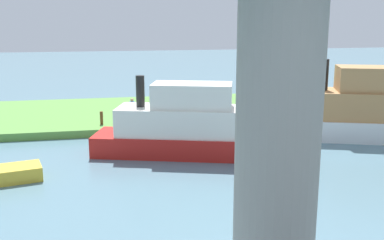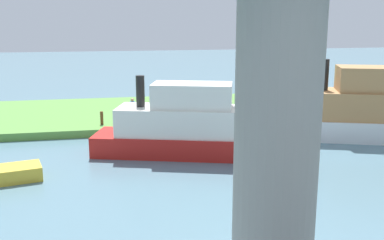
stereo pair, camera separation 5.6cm
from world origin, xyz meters
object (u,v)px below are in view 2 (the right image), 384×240
Objects in this scene: person_on_bank at (132,108)px; pontoon_yellow at (360,110)px; mooring_post at (102,118)px; bridge_pylon at (277,129)px; houseboat_blue at (177,126)px.

pontoon_yellow is at bearing 154.29° from person_on_bank.
pontoon_yellow is at bearing 163.18° from mooring_post.
bridge_pylon is at bearing 104.54° from mooring_post.
bridge_pylon is 17.72m from pontoon_yellow.
pontoon_yellow is (-15.72, 4.75, 0.88)m from mooring_post.
pontoon_yellow is (-13.58, 6.54, 0.62)m from person_on_bank.
mooring_post is 0.09× the size of pontoon_yellow.
bridge_pylon is at bearing 93.44° from houseboat_blue.
houseboat_blue reaches higher than person_on_bank.
houseboat_blue is (-1.90, 7.77, 0.40)m from person_on_bank.
bridge_pylon is at bearing 97.45° from person_on_bank.
mooring_post is 0.10× the size of houseboat_blue.
person_on_bank is 0.14× the size of pontoon_yellow.
pontoon_yellow is at bearing -173.99° from houseboat_blue.
person_on_bank is 0.16× the size of houseboat_blue.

